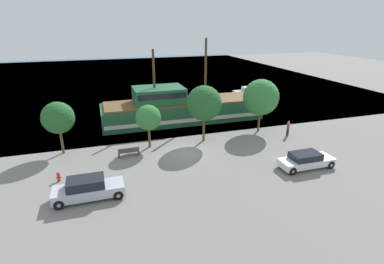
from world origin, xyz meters
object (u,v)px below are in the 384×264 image
(parked_car_curb_front, at_px, (88,189))
(fire_hydrant, at_px, (58,176))
(pedestrian_walking_near, at_px, (288,129))
(parked_car_curb_mid, at_px, (306,160))
(pirate_ship, at_px, (180,108))
(moored_boat_dockside, at_px, (253,93))
(bench_promenade_east, at_px, (129,152))

(parked_car_curb_front, height_order, fire_hydrant, parked_car_curb_front)
(fire_hydrant, xyz_separation_m, pedestrian_walking_near, (22.88, 3.13, 0.42))
(parked_car_curb_mid, bearing_deg, pirate_ship, 112.86)
(moored_boat_dockside, bearing_deg, pirate_ship, -149.51)
(parked_car_curb_front, bearing_deg, pirate_ship, 54.11)
(parked_car_curb_mid, xyz_separation_m, bench_promenade_east, (-14.08, 6.93, -0.25))
(parked_car_curb_mid, xyz_separation_m, fire_hydrant, (-19.83, 3.89, -0.28))
(moored_boat_dockside, xyz_separation_m, bench_promenade_east, (-22.39, -17.62, -0.20))
(moored_boat_dockside, xyz_separation_m, parked_car_curb_mid, (-8.31, -24.55, 0.05))
(parked_car_curb_mid, relative_size, pedestrian_walking_near, 2.87)
(parked_car_curb_mid, relative_size, bench_promenade_east, 2.47)
(parked_car_curb_front, distance_m, fire_hydrant, 3.99)
(pirate_ship, bearing_deg, bench_promenade_east, -130.18)
(pirate_ship, xyz_separation_m, bench_promenade_east, (-7.45, -8.82, -1.15))
(pirate_ship, bearing_deg, moored_boat_dockside, 30.49)
(fire_hydrant, distance_m, bench_promenade_east, 6.50)
(bench_promenade_east, bearing_deg, moored_boat_dockside, 38.19)
(pirate_ship, bearing_deg, pedestrian_walking_near, -42.02)
(parked_car_curb_front, xyz_separation_m, parked_car_curb_mid, (17.58, -0.62, -0.09))
(moored_boat_dockside, xyz_separation_m, fire_hydrant, (-28.15, -20.66, -0.23))
(parked_car_curb_mid, distance_m, pedestrian_walking_near, 7.66)
(fire_hydrant, distance_m, pedestrian_walking_near, 23.09)
(fire_hydrant, xyz_separation_m, bench_promenade_east, (5.75, 3.04, 0.04))
(moored_boat_dockside, height_order, pedestrian_walking_near, pedestrian_walking_near)
(moored_boat_dockside, distance_m, parked_car_curb_front, 35.25)
(bench_promenade_east, bearing_deg, parked_car_curb_mid, -26.20)
(pirate_ship, xyz_separation_m, moored_boat_dockside, (14.95, 8.80, -0.96))
(fire_hydrant, height_order, pedestrian_walking_near, pedestrian_walking_near)
(pirate_ship, distance_m, fire_hydrant, 17.78)
(parked_car_curb_mid, relative_size, fire_hydrant, 6.21)
(pirate_ship, relative_size, parked_car_curb_mid, 4.43)
(moored_boat_dockside, bearing_deg, fire_hydrant, -143.73)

